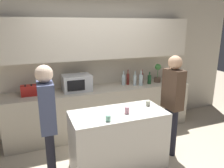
{
  "coord_description": "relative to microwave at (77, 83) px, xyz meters",
  "views": [
    {
      "loc": [
        -1.27,
        -2.46,
        2.08
      ],
      "look_at": [
        -0.17,
        0.43,
        1.24
      ],
      "focal_mm": 35.0,
      "sensor_mm": 36.0,
      "label": 1
    }
  ],
  "objects": [
    {
      "name": "back_wall",
      "position": [
        0.49,
        0.25,
        0.49
      ],
      "size": [
        6.4,
        0.4,
        2.7
      ],
      "color": "beige",
      "rests_on": "ground_plane"
    },
    {
      "name": "bottle_5",
      "position": [
        1.51,
        -0.06,
        -0.05
      ],
      "size": [
        0.08,
        0.08,
        0.25
      ],
      "color": "#194723",
      "rests_on": "back_counter"
    },
    {
      "name": "cup_1",
      "position": [
        0.42,
        -1.32,
        -0.11
      ],
      "size": [
        0.06,
        0.06,
        0.1
      ],
      "color": "#C78799",
      "rests_on": "kitchen_island"
    },
    {
      "name": "bottle_3",
      "position": [
        1.28,
        -0.11,
        -0.03
      ],
      "size": [
        0.08,
        0.08,
        0.3
      ],
      "color": "silver",
      "rests_on": "back_counter"
    },
    {
      "name": "person_center",
      "position": [
        -0.63,
        -1.23,
        -0.08
      ],
      "size": [
        0.21,
        0.34,
        1.63
      ],
      "rotation": [
        0.0,
        0.0,
        -1.58
      ],
      "color": "black",
      "rests_on": "ground_plane"
    },
    {
      "name": "cup_2",
      "position": [
        0.09,
        -1.46,
        -0.12
      ],
      "size": [
        0.07,
        0.07,
        0.08
      ],
      "color": "#80C6A9",
      "rests_on": "kitchen_island"
    },
    {
      "name": "bottle_1",
      "position": [
        1.07,
        0.05,
        -0.03
      ],
      "size": [
        0.06,
        0.06,
        0.31
      ],
      "color": "maroon",
      "rests_on": "back_counter"
    },
    {
      "name": "bottle_0",
      "position": [
        0.97,
        0.04,
        -0.04
      ],
      "size": [
        0.08,
        0.08,
        0.29
      ],
      "color": "silver",
      "rests_on": "back_counter"
    },
    {
      "name": "cup_0",
      "position": [
        0.84,
        -1.16,
        -0.12
      ],
      "size": [
        0.07,
        0.07,
        0.08
      ],
      "color": "#989B87",
      "rests_on": "kitchen_island"
    },
    {
      "name": "potted_plant",
      "position": [
        1.74,
        0.0,
        0.05
      ],
      "size": [
        0.14,
        0.14,
        0.39
      ],
      "color": "brown",
      "rests_on": "back_counter"
    },
    {
      "name": "bottle_4",
      "position": [
        1.39,
        0.04,
        -0.04
      ],
      "size": [
        0.06,
        0.06,
        0.29
      ],
      "color": "maroon",
      "rests_on": "back_counter"
    },
    {
      "name": "toaster",
      "position": [
        -0.84,
        0.0,
        -0.06
      ],
      "size": [
        0.26,
        0.16,
        0.18
      ],
      "color": "#B21E19",
      "rests_on": "back_counter"
    },
    {
      "name": "kitchen_island",
      "position": [
        0.32,
        -1.24,
        -0.6
      ],
      "size": [
        1.35,
        0.64,
        0.89
      ],
      "color": "beige",
      "rests_on": "ground_plane"
    },
    {
      "name": "person_left",
      "position": [
        1.28,
        -1.17,
        -0.07
      ],
      "size": [
        0.22,
        0.35,
        1.64
      ],
      "rotation": [
        0.0,
        0.0,
        -4.63
      ],
      "color": "black",
      "rests_on": "ground_plane"
    },
    {
      "name": "microwave",
      "position": [
        0.0,
        0.0,
        0.0
      ],
      "size": [
        0.52,
        0.39,
        0.3
      ],
      "color": "#B7BABC",
      "rests_on": "back_counter"
    },
    {
      "name": "bottle_2",
      "position": [
        1.17,
        -0.06,
        -0.04
      ],
      "size": [
        0.06,
        0.06,
        0.29
      ],
      "color": "silver",
      "rests_on": "back_counter"
    },
    {
      "name": "back_counter",
      "position": [
        0.49,
        -0.03,
        -0.6
      ],
      "size": [
        3.6,
        0.62,
        0.9
      ],
      "color": "#B7AD99",
      "rests_on": "ground_plane"
    }
  ]
}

